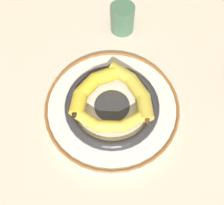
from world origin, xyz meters
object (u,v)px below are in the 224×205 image
Objects in this scene: banana_c at (108,123)px; decorative_bowl at (112,106)px; coffee_mug at (123,17)px; banana_b at (91,88)px; banana_a at (135,90)px.

decorative_bowl is at bearing 83.52° from banana_c.
coffee_mug is (0.09, -0.30, 0.03)m from decorative_bowl.
decorative_bowl is 2.97× the size of coffee_mug.
banana_b reaches higher than banana_c.
banana_b is at bearing 56.67° from banana_a.
decorative_bowl is 0.31m from coffee_mug.
banana_b is at bearing 170.08° from coffee_mug.
banana_a is (-0.05, -0.05, 0.04)m from decorative_bowl.
decorative_bowl is at bearing 85.00° from banana_a.
banana_b is 1.03× the size of banana_c.
coffee_mug is (0.10, -0.36, -0.01)m from banana_c.
banana_a is at bearing -132.57° from decorative_bowl.
banana_a is 0.28m from coffee_mug.
banana_b is 0.11m from banana_c.
banana_c reaches higher than decorative_bowl.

